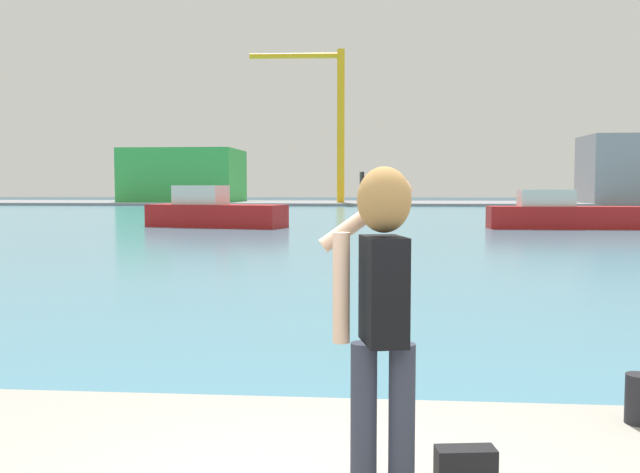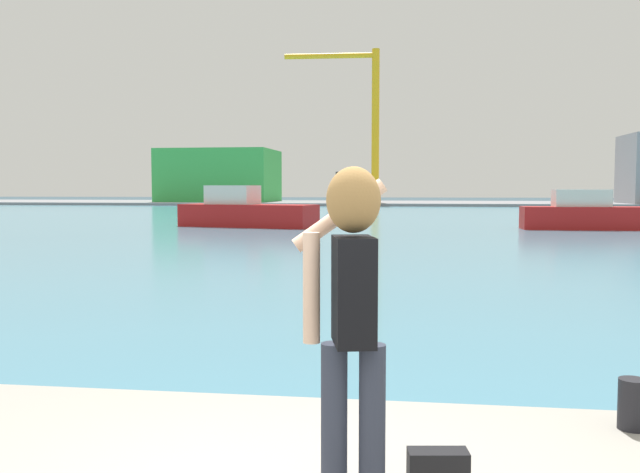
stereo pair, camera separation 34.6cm
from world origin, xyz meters
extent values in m
plane|color=#334751|center=(0.00, 50.00, 0.00)|extent=(220.00, 220.00, 0.00)
cube|color=teal|center=(0.00, 52.00, 0.01)|extent=(140.00, 100.00, 0.02)
cube|color=gray|center=(0.00, 92.00, 0.18)|extent=(140.00, 20.00, 0.36)
cylinder|color=#2D3342|center=(0.14, 0.31, 1.10)|extent=(0.14, 0.14, 0.82)
cylinder|color=#2D3342|center=(0.34, 0.31, 1.10)|extent=(0.14, 0.14, 0.82)
cube|color=black|center=(0.24, 0.31, 1.79)|extent=(0.27, 0.38, 0.56)
sphere|color=#E0B293|center=(0.24, 0.31, 2.25)|extent=(0.22, 0.22, 0.22)
ellipsoid|color=olive|center=(0.24, 0.29, 2.26)|extent=(0.28, 0.26, 0.34)
cylinder|color=#E0B293|center=(0.02, 0.31, 1.80)|extent=(0.09, 0.09, 0.58)
cylinder|color=#E0B293|center=(0.14, 0.52, 2.17)|extent=(0.53, 0.20, 0.40)
cube|color=black|center=(0.11, 0.64, 2.34)|extent=(0.03, 0.07, 0.14)
cube|color=black|center=(0.68, 0.41, 0.81)|extent=(0.34, 0.18, 0.24)
cylinder|color=black|center=(2.01, 1.60, 0.86)|extent=(0.19, 0.19, 0.34)
cube|color=#B21919|center=(-9.31, 36.43, 0.68)|extent=(8.47, 4.38, 1.32)
cube|color=silver|center=(-10.29, 36.68, 1.89)|extent=(3.21, 2.50, 1.11)
cube|color=#B21919|center=(10.52, 36.52, 0.65)|extent=(8.46, 2.06, 1.25)
cube|color=silver|center=(9.47, 36.51, 1.75)|extent=(2.97, 1.50, 0.95)
cube|color=green|center=(-27.36, 92.67, 4.00)|extent=(15.48, 12.28, 7.29)
cylinder|color=yellow|center=(-5.01, 88.21, 10.33)|extent=(1.00, 1.00, 19.94)
cylinder|color=yellow|center=(-10.98, 87.95, 19.50)|extent=(11.98, 1.21, 0.70)
camera|label=1|loc=(0.22, -3.27, 2.32)|focal=38.91mm
camera|label=2|loc=(0.56, -3.23, 2.32)|focal=38.91mm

